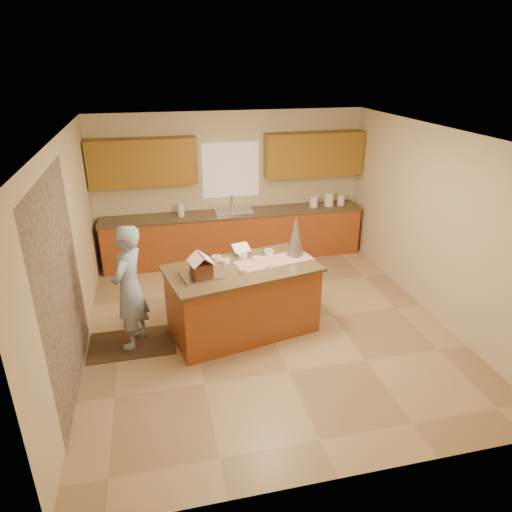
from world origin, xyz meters
name	(u,v)px	position (x,y,z in m)	size (l,w,h in m)	color
floor	(266,324)	(0.00, 0.00, 0.00)	(5.50, 5.50, 0.00)	tan
ceiling	(268,134)	(0.00, 0.00, 2.70)	(5.50, 5.50, 0.00)	silver
wall_back	(231,186)	(0.00, 2.75, 1.35)	(5.50, 5.50, 0.00)	beige
wall_front	(350,357)	(0.00, -2.75, 1.35)	(5.50, 5.50, 0.00)	beige
wall_left	(69,254)	(-2.50, 0.00, 1.35)	(5.50, 5.50, 0.00)	beige
wall_right	(434,223)	(2.50, 0.00, 1.35)	(5.50, 5.50, 0.00)	beige
stone_accent	(62,290)	(-2.48, -0.80, 1.25)	(2.50, 2.50, 0.00)	gray
window_curtain	(231,170)	(0.00, 2.72, 1.65)	(1.05, 0.03, 1.00)	white
back_counter_base	(234,237)	(0.00, 2.45, 0.44)	(4.80, 0.60, 0.88)	#A24F21
back_counter_top	(234,213)	(0.00, 2.45, 0.90)	(4.85, 0.63, 0.04)	brown
upper_cabinet_left	(143,162)	(-1.55, 2.57, 1.90)	(1.85, 0.35, 0.80)	olive
upper_cabinet_right	(314,154)	(1.55, 2.57, 1.90)	(1.85, 0.35, 0.80)	olive
sink	(234,214)	(0.00, 2.45, 0.89)	(0.70, 0.45, 0.12)	silver
faucet	(232,202)	(0.00, 2.63, 1.06)	(0.03, 0.03, 0.28)	silver
island_base	(243,301)	(-0.35, -0.09, 0.47)	(1.93, 0.96, 0.94)	#A24F21
island_top	(242,269)	(-0.35, -0.09, 0.96)	(2.01, 1.05, 0.04)	brown
table_runner	(274,261)	(0.12, 0.01, 0.99)	(1.07, 0.39, 0.01)	#A00B22
baking_tray	(202,276)	(-0.92, -0.26, 1.00)	(0.49, 0.36, 0.03)	silver
cookbook	(241,248)	(-0.28, 0.34, 1.08)	(0.24, 0.02, 0.19)	white
tinsel_tree	(296,236)	(0.45, 0.14, 1.28)	(0.24, 0.24, 0.59)	#A7A7B3
rug	(132,343)	(-1.88, -0.09, 0.01)	(1.14, 0.74, 0.01)	black
boy	(129,288)	(-1.83, -0.09, 0.85)	(0.61, 0.40, 1.67)	#8EA8C9
canister_a	(314,201)	(1.55, 2.45, 1.03)	(0.16, 0.16, 0.22)	white
canister_b	(329,199)	(1.86, 2.45, 1.05)	(0.18, 0.18, 0.26)	white
canister_c	(341,200)	(2.11, 2.45, 1.02)	(0.14, 0.14, 0.20)	white
paper_towel	(181,210)	(-0.97, 2.45, 1.04)	(0.11, 0.11, 0.24)	white
gingerbread_house	(201,267)	(-0.92, -0.26, 1.12)	(0.35, 0.35, 0.30)	#5A2817
candy_bowls	(247,261)	(-0.27, 0.03, 1.01)	(0.89, 0.65, 0.06)	#DE274F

